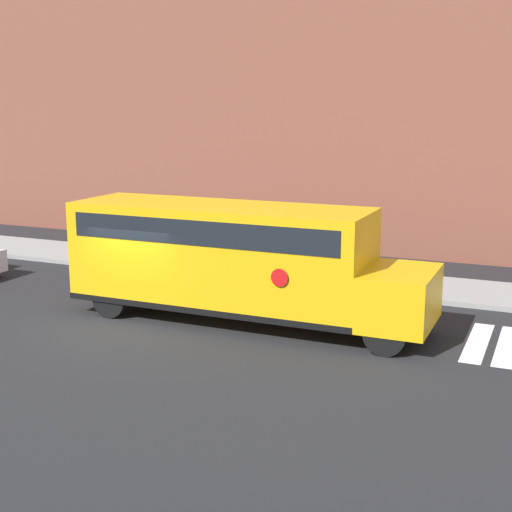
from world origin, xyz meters
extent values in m
plane|color=black|center=(0.00, 0.00, 0.00)|extent=(60.00, 60.00, 0.00)
cube|color=gray|center=(0.00, 6.50, 0.07)|extent=(44.00, 3.00, 0.15)
cube|color=brown|center=(0.00, 13.00, 5.92)|extent=(32.00, 4.00, 11.84)
cube|color=white|center=(8.72, 2.00, 0.00)|extent=(0.50, 3.20, 0.01)
cube|color=white|center=(9.42, 2.00, 0.00)|extent=(0.50, 3.20, 0.01)
cube|color=#EAA80F|center=(2.07, 1.28, 1.78)|extent=(8.05, 2.50, 2.66)
cube|color=#EAA80F|center=(6.92, 1.28, 1.12)|extent=(1.65, 2.50, 1.35)
cube|color=black|center=(2.07, 1.28, 0.53)|extent=(8.05, 2.54, 0.16)
cube|color=black|center=(2.07, 1.28, 2.56)|extent=(7.40, 2.53, 0.64)
cylinder|color=red|center=(4.28, -0.01, 1.65)|extent=(0.44, 0.02, 0.44)
cylinder|color=black|center=(6.84, 2.36, 0.50)|extent=(1.00, 0.30, 1.00)
cylinder|color=black|center=(6.84, 0.20, 0.50)|extent=(1.00, 0.30, 1.00)
cylinder|color=black|center=(-0.75, 2.36, 0.50)|extent=(1.00, 0.30, 1.00)
cylinder|color=black|center=(-0.75, 0.20, 0.50)|extent=(1.00, 0.30, 1.00)
camera|label=1|loc=(10.37, -15.41, 5.71)|focal=50.00mm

